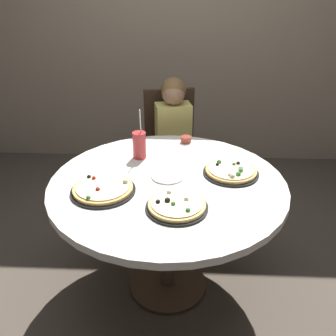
# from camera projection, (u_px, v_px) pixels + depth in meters

# --- Properties ---
(ground_plane) EXTENTS (8.00, 8.00, 0.00)m
(ground_plane) POSITION_uv_depth(u_px,v_px,m) (168.00, 284.00, 2.26)
(ground_plane) COLOR #4C4238
(wall_with_window) EXTENTS (5.20, 0.14, 2.90)m
(wall_with_window) POSITION_uv_depth(u_px,v_px,m) (178.00, 11.00, 3.27)
(wall_with_window) COLOR gray
(wall_with_window) RESTS_ON ground_plane
(dining_table) EXTENTS (1.26, 1.26, 0.75)m
(dining_table) POSITION_uv_depth(u_px,v_px,m) (168.00, 195.00, 1.95)
(dining_table) COLOR silver
(dining_table) RESTS_ON ground_plane
(chair_wooden) EXTENTS (0.48, 0.48, 0.95)m
(chair_wooden) POSITION_uv_depth(u_px,v_px,m) (171.00, 143.00, 2.89)
(chair_wooden) COLOR #382619
(chair_wooden) RESTS_ON ground_plane
(diner_child) EXTENTS (0.33, 0.43, 1.08)m
(diner_child) POSITION_uv_depth(u_px,v_px,m) (175.00, 158.00, 2.75)
(diner_child) COLOR #3F4766
(diner_child) RESTS_ON ground_plane
(pizza_veggie) EXTENTS (0.33, 0.33, 0.05)m
(pizza_veggie) POSITION_uv_depth(u_px,v_px,m) (103.00, 189.00, 1.80)
(pizza_veggie) COLOR black
(pizza_veggie) RESTS_ON dining_table
(pizza_cheese) EXTENTS (0.31, 0.31, 0.05)m
(pizza_cheese) POSITION_uv_depth(u_px,v_px,m) (231.00, 171.00, 1.97)
(pizza_cheese) COLOR black
(pizza_cheese) RESTS_ON dining_table
(pizza_pepperoni) EXTENTS (0.29, 0.29, 0.05)m
(pizza_pepperoni) POSITION_uv_depth(u_px,v_px,m) (177.00, 205.00, 1.67)
(pizza_pepperoni) COLOR black
(pizza_pepperoni) RESTS_ON dining_table
(soda_cup) EXTENTS (0.08, 0.08, 0.31)m
(soda_cup) POSITION_uv_depth(u_px,v_px,m) (139.00, 145.00, 2.12)
(soda_cup) COLOR #B73333
(soda_cup) RESTS_ON dining_table
(sauce_bowl) EXTENTS (0.07, 0.07, 0.04)m
(sauce_bowl) POSITION_uv_depth(u_px,v_px,m) (186.00, 139.00, 2.35)
(sauce_bowl) COLOR brown
(sauce_bowl) RESTS_ON dining_table
(plate_small) EXTENTS (0.18, 0.18, 0.01)m
(plate_small) POSITION_uv_depth(u_px,v_px,m) (168.00, 176.00, 1.94)
(plate_small) COLOR white
(plate_small) RESTS_ON dining_table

